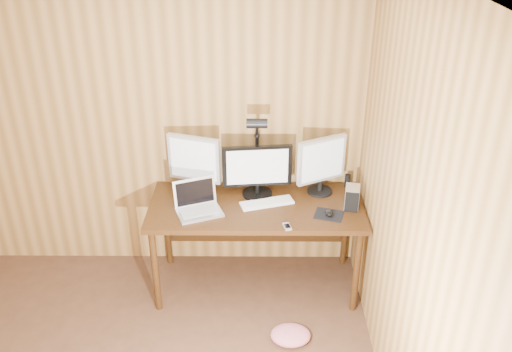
{
  "coord_description": "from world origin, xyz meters",
  "views": [
    {
      "loc": [
        0.95,
        -1.84,
        2.84
      ],
      "look_at": [
        0.93,
        1.58,
        1.02
      ],
      "focal_mm": 38.0,
      "sensor_mm": 36.0,
      "label": 1
    }
  ],
  "objects_px": {
    "desk_lamp": "(257,142)",
    "speaker": "(347,181)",
    "monitor_center": "(257,170)",
    "laptop": "(197,204)",
    "monitor_left": "(194,163)",
    "phone": "(287,227)",
    "mouse": "(329,212)",
    "hard_drive": "(352,197)",
    "monitor_right": "(321,164)",
    "desk": "(256,213)",
    "keyboard": "(267,203)"
  },
  "relations": [
    {
      "from": "desk_lamp",
      "to": "speaker",
      "type": "bearing_deg",
      "value": -4.46
    },
    {
      "from": "monitor_center",
      "to": "laptop",
      "type": "relative_size",
      "value": 1.37
    },
    {
      "from": "laptop",
      "to": "monitor_left",
      "type": "bearing_deg",
      "value": 77.2
    },
    {
      "from": "phone",
      "to": "speaker",
      "type": "height_order",
      "value": "speaker"
    },
    {
      "from": "monitor_left",
      "to": "desk_lamp",
      "type": "distance_m",
      "value": 0.5
    },
    {
      "from": "mouse",
      "to": "speaker",
      "type": "height_order",
      "value": "speaker"
    },
    {
      "from": "laptop",
      "to": "mouse",
      "type": "height_order",
      "value": "laptop"
    },
    {
      "from": "hard_drive",
      "to": "desk_lamp",
      "type": "distance_m",
      "value": 0.82
    },
    {
      "from": "monitor_center",
      "to": "monitor_right",
      "type": "distance_m",
      "value": 0.49
    },
    {
      "from": "hard_drive",
      "to": "speaker",
      "type": "height_order",
      "value": "hard_drive"
    },
    {
      "from": "desk",
      "to": "hard_drive",
      "type": "xyz_separation_m",
      "value": [
        0.71,
        -0.1,
        0.2
      ]
    },
    {
      "from": "phone",
      "to": "desk_lamp",
      "type": "relative_size",
      "value": 0.15
    },
    {
      "from": "desk",
      "to": "phone",
      "type": "bearing_deg",
      "value": -59.71
    },
    {
      "from": "mouse",
      "to": "desk",
      "type": "bearing_deg",
      "value": -178.21
    },
    {
      "from": "hard_drive",
      "to": "phone",
      "type": "height_order",
      "value": "hard_drive"
    },
    {
      "from": "monitor_left",
      "to": "monitor_right",
      "type": "relative_size",
      "value": 1.03
    },
    {
      "from": "desk",
      "to": "desk_lamp",
      "type": "bearing_deg",
      "value": 88.04
    },
    {
      "from": "desk",
      "to": "monitor_center",
      "type": "xyz_separation_m",
      "value": [
        0.01,
        0.08,
        0.33
      ]
    },
    {
      "from": "laptop",
      "to": "desk",
      "type": "bearing_deg",
      "value": -1.4
    },
    {
      "from": "monitor_center",
      "to": "desk_lamp",
      "type": "height_order",
      "value": "desk_lamp"
    },
    {
      "from": "hard_drive",
      "to": "phone",
      "type": "bearing_deg",
      "value": -139.83
    },
    {
      "from": "desk",
      "to": "laptop",
      "type": "bearing_deg",
      "value": -159.97
    },
    {
      "from": "monitor_right",
      "to": "laptop",
      "type": "bearing_deg",
      "value": 169.67
    },
    {
      "from": "keyboard",
      "to": "mouse",
      "type": "xyz_separation_m",
      "value": [
        0.45,
        -0.15,
        0.01
      ]
    },
    {
      "from": "laptop",
      "to": "hard_drive",
      "type": "height_order",
      "value": "laptop"
    },
    {
      "from": "monitor_right",
      "to": "phone",
      "type": "height_order",
      "value": "monitor_right"
    },
    {
      "from": "mouse",
      "to": "keyboard",
      "type": "bearing_deg",
      "value": -175.26
    },
    {
      "from": "desk",
      "to": "mouse",
      "type": "height_order",
      "value": "mouse"
    },
    {
      "from": "monitor_left",
      "to": "phone",
      "type": "height_order",
      "value": "monitor_left"
    },
    {
      "from": "monitor_left",
      "to": "keyboard",
      "type": "bearing_deg",
      "value": 0.49
    },
    {
      "from": "speaker",
      "to": "phone",
      "type": "bearing_deg",
      "value": -130.42
    },
    {
      "from": "monitor_center",
      "to": "monitor_right",
      "type": "height_order",
      "value": "monitor_right"
    },
    {
      "from": "keyboard",
      "to": "desk_lamp",
      "type": "relative_size",
      "value": 0.62
    },
    {
      "from": "phone",
      "to": "speaker",
      "type": "bearing_deg",
      "value": 36.83
    },
    {
      "from": "monitor_left",
      "to": "laptop",
      "type": "distance_m",
      "value": 0.34
    },
    {
      "from": "keyboard",
      "to": "hard_drive",
      "type": "xyz_separation_m",
      "value": [
        0.63,
        -0.04,
        0.07
      ]
    },
    {
      "from": "speaker",
      "to": "laptop",
      "type": "bearing_deg",
      "value": -162.26
    },
    {
      "from": "monitor_center",
      "to": "monitor_right",
      "type": "xyz_separation_m",
      "value": [
        0.49,
        0.04,
        0.03
      ]
    },
    {
      "from": "hard_drive",
      "to": "monitor_left",
      "type": "bearing_deg",
      "value": -179.75
    },
    {
      "from": "monitor_right",
      "to": "monitor_center",
      "type": "bearing_deg",
      "value": 157.88
    },
    {
      "from": "monitor_right",
      "to": "keyboard",
      "type": "relative_size",
      "value": 1.1
    },
    {
      "from": "monitor_right",
      "to": "desk_lamp",
      "type": "xyz_separation_m",
      "value": [
        -0.49,
        0.03,
        0.17
      ]
    },
    {
      "from": "mouse",
      "to": "laptop",
      "type": "bearing_deg",
      "value": -159.69
    },
    {
      "from": "desk",
      "to": "monitor_center",
      "type": "distance_m",
      "value": 0.34
    },
    {
      "from": "keyboard",
      "to": "phone",
      "type": "height_order",
      "value": "keyboard"
    },
    {
      "from": "desk",
      "to": "monitor_left",
      "type": "relative_size",
      "value": 3.4
    },
    {
      "from": "speaker",
      "to": "desk_lamp",
      "type": "bearing_deg",
      "value": -175.33
    },
    {
      "from": "phone",
      "to": "laptop",
      "type": "bearing_deg",
      "value": 148.47
    },
    {
      "from": "mouse",
      "to": "phone",
      "type": "height_order",
      "value": "mouse"
    },
    {
      "from": "desk",
      "to": "monitor_right",
      "type": "distance_m",
      "value": 0.63
    }
  ]
}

